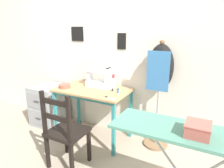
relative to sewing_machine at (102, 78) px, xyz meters
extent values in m
plane|color=tan|center=(-0.07, -0.44, -0.86)|extent=(14.00, 14.00, 0.00)
cube|color=silver|center=(-0.07, 0.23, 0.41)|extent=(10.00, 0.05, 2.55)
cube|color=black|center=(-0.54, 0.20, 0.58)|extent=(0.21, 0.01, 0.21)
cube|color=black|center=(0.20, 0.20, 0.50)|extent=(0.12, 0.01, 0.22)
cube|color=tan|center=(-0.07, -0.13, -0.15)|extent=(1.00, 0.60, 0.02)
cube|color=teal|center=(-0.07, -0.40, -0.18)|extent=(0.92, 0.03, 0.04)
cube|color=teal|center=(-0.53, -0.40, -0.51)|extent=(0.04, 0.04, 0.71)
cube|color=teal|center=(0.39, -0.40, -0.51)|extent=(0.04, 0.04, 0.71)
cube|color=teal|center=(-0.53, 0.13, -0.51)|extent=(0.04, 0.04, 0.71)
cube|color=teal|center=(0.39, 0.13, -0.51)|extent=(0.04, 0.04, 0.71)
cube|color=white|center=(-0.02, 0.00, -0.09)|extent=(0.40, 0.19, 0.08)
cube|color=white|center=(0.13, 0.00, 0.05)|extent=(0.09, 0.16, 0.20)
cube|color=white|center=(-0.05, 0.00, 0.12)|extent=(0.35, 0.14, 0.07)
cube|color=white|center=(-0.20, 0.00, 0.01)|extent=(0.04, 0.10, 0.13)
cylinder|color=#B22D2D|center=(0.18, 0.00, 0.05)|extent=(0.02, 0.06, 0.06)
cylinder|color=#99999E|center=(0.13, 0.00, 0.16)|extent=(0.01, 0.01, 0.02)
cylinder|color=#B25647|center=(-0.45, -0.27, -0.11)|extent=(0.16, 0.16, 0.05)
cylinder|color=brown|center=(-0.45, -0.27, -0.09)|extent=(0.13, 0.13, 0.01)
cube|color=silver|center=(0.33, -0.35, -0.13)|extent=(0.12, 0.03, 0.00)
cube|color=silver|center=(0.33, -0.36, -0.13)|extent=(0.11, 0.06, 0.00)
torus|color=black|center=(0.26, -0.34, -0.13)|extent=(0.03, 0.03, 0.01)
torus|color=black|center=(0.26, -0.33, -0.13)|extent=(0.03, 0.03, 0.01)
cylinder|color=black|center=(0.22, -0.09, -0.11)|extent=(0.03, 0.03, 0.04)
cylinder|color=beige|center=(0.22, -0.09, -0.10)|extent=(0.03, 0.03, 0.00)
cylinder|color=beige|center=(0.22, -0.09, -0.13)|extent=(0.03, 0.03, 0.00)
cylinder|color=#2875C1|center=(0.27, -0.03, -0.12)|extent=(0.03, 0.03, 0.03)
cylinder|color=beige|center=(0.27, -0.03, -0.10)|extent=(0.04, 0.04, 0.00)
cylinder|color=beige|center=(0.27, -0.03, -0.13)|extent=(0.04, 0.04, 0.00)
cylinder|color=#2875C1|center=(0.32, -0.14, -0.11)|extent=(0.02, 0.02, 0.04)
cylinder|color=beige|center=(0.32, -0.14, -0.10)|extent=(0.03, 0.03, 0.00)
cylinder|color=beige|center=(0.32, -0.14, -0.13)|extent=(0.03, 0.03, 0.00)
cube|color=black|center=(0.01, -0.78, -0.45)|extent=(0.40, 0.38, 0.04)
cube|color=black|center=(-0.16, -0.62, -0.67)|extent=(0.04, 0.04, 0.40)
cube|color=black|center=(0.18, -0.62, -0.67)|extent=(0.04, 0.04, 0.40)
cube|color=black|center=(-0.16, -0.94, -0.67)|extent=(0.04, 0.04, 0.40)
cube|color=black|center=(0.18, -0.94, -0.67)|extent=(0.04, 0.04, 0.40)
cube|color=black|center=(-0.16, -0.94, -0.19)|extent=(0.04, 0.04, 0.48)
cube|color=black|center=(0.18, -0.94, -0.19)|extent=(0.04, 0.04, 0.48)
cube|color=black|center=(0.01, -0.94, -0.04)|extent=(0.34, 0.02, 0.06)
cube|color=black|center=(0.01, -0.94, -0.21)|extent=(0.34, 0.02, 0.06)
cube|color=#93999E|center=(-0.95, -0.09, -0.54)|extent=(0.47, 0.49, 0.64)
cube|color=gray|center=(-0.95, -0.34, -0.40)|extent=(0.43, 0.01, 0.23)
cube|color=#333338|center=(-0.95, -0.35, -0.40)|extent=(0.10, 0.01, 0.02)
cube|color=gray|center=(-0.95, -0.34, -0.68)|extent=(0.43, 0.01, 0.23)
cube|color=#333338|center=(-0.95, -0.35, -0.68)|extent=(0.10, 0.01, 0.02)
cylinder|color=#846647|center=(0.79, 0.08, -0.85)|extent=(0.32, 0.32, 0.03)
cylinder|color=#ADA89E|center=(0.79, 0.08, -0.41)|extent=(0.03, 0.03, 0.84)
ellipsoid|color=black|center=(0.79, 0.08, 0.21)|extent=(0.32, 0.23, 0.57)
sphere|color=brown|center=(0.79, 0.08, 0.51)|extent=(0.06, 0.06, 0.06)
cube|color=teal|center=(0.79, -0.04, 0.18)|extent=(0.27, 0.01, 0.48)
cube|color=#518E7A|center=(1.29, -0.96, -0.03)|extent=(1.13, 0.38, 0.02)
cube|color=#AD564C|center=(1.33, -0.99, 0.02)|extent=(0.16, 0.17, 0.08)
cube|color=#BE5F54|center=(1.33, -0.99, 0.06)|extent=(0.16, 0.18, 0.01)
camera|label=1|loc=(1.38, -2.32, 0.67)|focal=32.00mm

